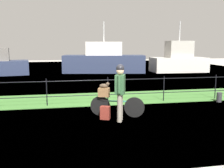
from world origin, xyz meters
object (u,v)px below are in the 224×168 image
at_px(bicycle_main, 116,106).
at_px(cyclist_person, 120,88).
at_px(wooden_crate, 104,92).
at_px(terrier_dog, 105,85).
at_px(backpack_on_paving, 105,113).
at_px(mooring_bollard, 219,97).
at_px(moored_boat_far, 178,61).
at_px(moored_boat_near, 104,61).

height_order(bicycle_main, cyclist_person, cyclist_person).
bearing_deg(bicycle_main, wooden_crate, 160.31).
relative_size(terrier_dog, cyclist_person, 0.19).
distance_m(backpack_on_paving, mooring_bollard, 4.97).
height_order(cyclist_person, moored_boat_far, moored_boat_far).
relative_size(cyclist_person, moored_boat_near, 0.25).
distance_m(wooden_crate, cyclist_person, 0.76).
bearing_deg(mooring_bollard, terrier_dog, -167.09).
height_order(backpack_on_paving, mooring_bollard, backpack_on_paving).
height_order(mooring_bollard, moored_boat_near, moored_boat_near).
height_order(terrier_dog, mooring_bollard, terrier_dog).
bearing_deg(moored_boat_far, cyclist_person, -121.82).
xyz_separation_m(backpack_on_paving, mooring_bollard, (4.76, 1.44, -0.01)).
bearing_deg(cyclist_person, moored_boat_far, 58.18).
bearing_deg(cyclist_person, wooden_crate, 121.98).
distance_m(mooring_bollard, moored_boat_far, 11.18).
bearing_deg(wooden_crate, moored_boat_near, 81.44).
bearing_deg(wooden_crate, backpack_on_paving, -92.88).
bearing_deg(bicycle_main, mooring_bollard, 15.46).
height_order(moored_boat_near, moored_boat_far, moored_boat_far).
bearing_deg(bicycle_main, backpack_on_paving, -149.84).
bearing_deg(wooden_crate, mooring_bollard, 12.76).
relative_size(wooden_crate, mooring_bollard, 0.87).
bearing_deg(mooring_bollard, bicycle_main, -164.54).
distance_m(wooden_crate, terrier_dog, 0.21).
xyz_separation_m(moored_boat_near, moored_boat_far, (6.19, -0.59, -0.01)).
bearing_deg(terrier_dog, moored_boat_near, 81.55).
height_order(terrier_dog, moored_boat_far, moored_boat_far).
relative_size(bicycle_main, terrier_dog, 5.03).
relative_size(wooden_crate, terrier_dog, 1.03).
relative_size(bicycle_main, backpack_on_paving, 4.06).
distance_m(bicycle_main, mooring_bollard, 4.53).
bearing_deg(moored_boat_near, wooden_crate, -98.56).
height_order(terrier_dog, backpack_on_paving, terrier_dog).
relative_size(wooden_crate, backpack_on_paving, 0.83).
height_order(wooden_crate, cyclist_person, cyclist_person).
distance_m(mooring_bollard, moored_boat_near, 11.63).
bearing_deg(terrier_dog, wooden_crate, 160.31).
xyz_separation_m(backpack_on_paving, moored_boat_far, (8.06, 12.09, 0.73)).
height_order(terrier_dog, moored_boat_near, moored_boat_near).
height_order(bicycle_main, backpack_on_paving, bicycle_main).
bearing_deg(moored_boat_near, backpack_on_paving, -98.40).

